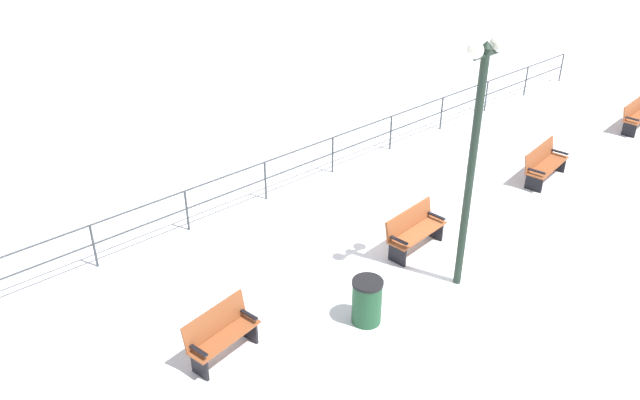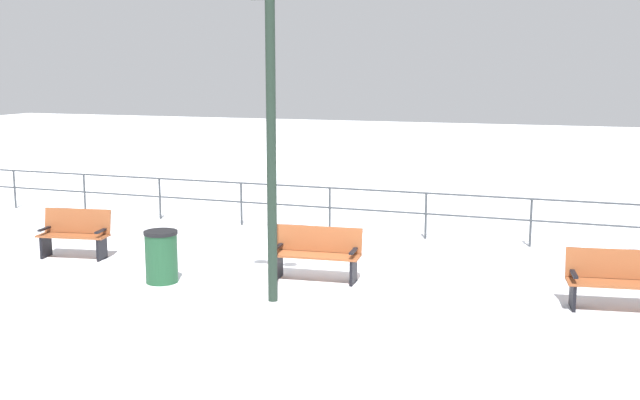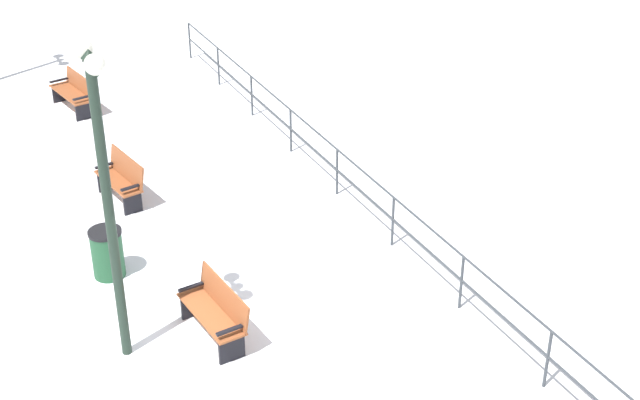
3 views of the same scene
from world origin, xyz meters
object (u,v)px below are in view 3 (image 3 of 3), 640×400
at_px(bench_second, 122,179).
at_px(bench_third, 216,311).
at_px(lamppost_middle, 103,167).
at_px(trash_bin, 107,253).
at_px(bench_nearest, 75,92).

relative_size(bench_second, bench_third, 0.90).
bearing_deg(bench_third, lamppost_middle, -14.99).
relative_size(lamppost_middle, trash_bin, 5.48).
distance_m(bench_third, lamppost_middle, 3.10).
bearing_deg(bench_nearest, lamppost_middle, 70.59).
xyz_separation_m(bench_nearest, lamppost_middle, (1.57, 9.74, 2.79)).
distance_m(bench_second, lamppost_middle, 5.65).
xyz_separation_m(bench_second, bench_third, (-0.08, 4.99, -0.01)).
distance_m(bench_third, trash_bin, 2.68).
bearing_deg(bench_third, bench_nearest, -96.66).
height_order(bench_nearest, lamppost_middle, lamppost_middle).
relative_size(bench_nearest, lamppost_middle, 0.33).
height_order(bench_second, lamppost_middle, lamppost_middle).
distance_m(bench_nearest, trash_bin, 7.61).
height_order(bench_second, bench_third, bench_second).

